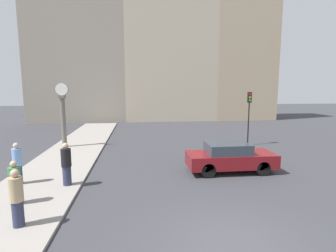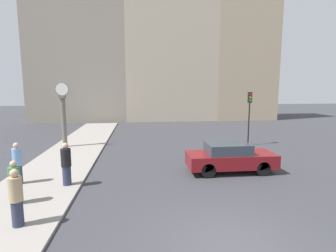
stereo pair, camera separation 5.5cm
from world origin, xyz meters
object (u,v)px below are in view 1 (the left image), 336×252
Objects in this scene: street_clock at (63,116)px; pedestrian_blue_stripe at (17,163)px; sedan_car at (230,157)px; pedestrian_black_jacket at (66,164)px; pedestrian_green_hoodie at (15,183)px; traffic_light_far at (249,108)px; pedestrian_tan_coat at (17,198)px.

pedestrian_blue_stripe is (0.00, -7.29, -1.30)m from street_clock.
sedan_car is 2.39× the size of pedestrian_black_jacket.
pedestrian_blue_stripe is at bearing 110.89° from pedestrian_green_hoodie.
sedan_car is 11.78m from street_clock.
street_clock is 2.45× the size of pedestrian_black_jacket.
sedan_car is 2.42× the size of pedestrian_blue_stripe.
traffic_light_far reaches higher than pedestrian_tan_coat.
pedestrian_black_jacket reaches higher than sedan_car.
pedestrian_blue_stripe reaches higher than sedan_car.
sedan_car is 7.73m from pedestrian_black_jacket.
traffic_light_far is 2.14× the size of pedestrian_black_jacket.
pedestrian_black_jacket reaches higher than pedestrian_blue_stripe.
pedestrian_green_hoodie is (0.80, -9.38, -1.43)m from street_clock.
pedestrian_blue_stripe is at bearing 169.82° from pedestrian_black_jacket.
sedan_car is at bearing -120.95° from traffic_light_far.
pedestrian_tan_coat is (-0.56, -3.33, -0.03)m from pedestrian_black_jacket.
sedan_car is 9.38m from pedestrian_tan_coat.
pedestrian_green_hoodie is 0.90× the size of pedestrian_tan_coat.
traffic_light_far reaches higher than sedan_car.
traffic_light_far is 15.63m from pedestrian_tan_coat.
pedestrian_green_hoodie is at bearing -144.95° from traffic_light_far.
pedestrian_black_jacket is at bearing -147.78° from traffic_light_far.
pedestrian_blue_stripe is at bearing -153.42° from traffic_light_far.
pedestrian_black_jacket is at bearing -74.55° from street_clock.
pedestrian_green_hoodie is at bearing -127.59° from pedestrian_black_jacket.
pedestrian_tan_coat reaches higher than sedan_car.
street_clock reaches higher than pedestrian_tan_coat.
sedan_car is at bearing 29.21° from pedestrian_tan_coat.
street_clock reaches higher than pedestrian_black_jacket.
traffic_light_far is at bearing 59.05° from sedan_car.
pedestrian_tan_coat is at bearing -138.44° from traffic_light_far.
pedestrian_black_jacket is (-11.06, -6.97, -1.79)m from traffic_light_far.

